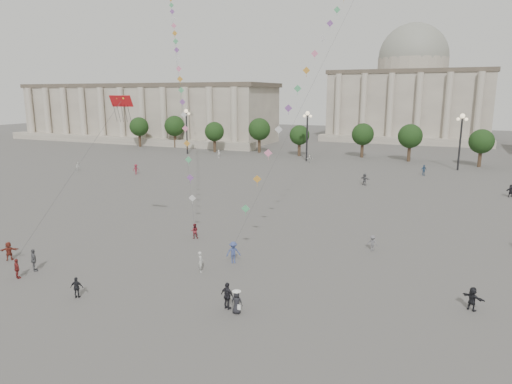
% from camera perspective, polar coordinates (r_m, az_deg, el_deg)
% --- Properties ---
extents(ground, '(360.00, 360.00, 0.00)m').
position_cam_1_polar(ground, '(31.18, -6.34, -15.14)').
color(ground, '#4F4D4B').
rests_on(ground, ground).
extents(hall_west, '(84.00, 26.22, 17.20)m').
position_cam_1_polar(hall_west, '(147.77, -13.71, 9.60)').
color(hall_west, gray).
rests_on(hall_west, ground).
extents(hall_central, '(48.30, 34.30, 35.50)m').
position_cam_1_polar(hall_central, '(153.75, 18.71, 11.57)').
color(hall_central, gray).
rests_on(hall_central, ground).
extents(tree_row, '(137.12, 5.12, 8.00)m').
position_cam_1_polar(tree_row, '(103.24, 15.77, 6.82)').
color(tree_row, '#34271A').
rests_on(tree_row, ground).
extents(lamp_post_far_west, '(2.00, 0.90, 10.65)m').
position_cam_1_polar(lamp_post_far_west, '(111.13, -8.68, 8.50)').
color(lamp_post_far_west, '#262628').
rests_on(lamp_post_far_west, ground).
extents(lamp_post_mid_west, '(2.00, 0.90, 10.65)m').
position_cam_1_polar(lamp_post_mid_west, '(98.53, 6.42, 8.10)').
color(lamp_post_mid_west, '#262628').
rests_on(lamp_post_mid_west, ground).
extents(lamp_post_mid_east, '(2.00, 0.90, 10.65)m').
position_cam_1_polar(lamp_post_mid_east, '(94.15, 24.26, 6.92)').
color(lamp_post_mid_east, '#262628').
rests_on(lamp_post_mid_east, ground).
extents(person_crowd_0, '(1.16, 1.08, 1.92)m').
position_cam_1_polar(person_crowd_0, '(86.43, 20.23, 2.59)').
color(person_crowd_0, '#355378').
rests_on(person_crowd_0, ground).
extents(person_crowd_1, '(1.02, 0.99, 1.66)m').
position_cam_1_polar(person_crowd_1, '(92.26, -21.38, 2.98)').
color(person_crowd_1, silver).
rests_on(person_crowd_1, ground).
extents(person_crowd_2, '(1.17, 1.38, 1.85)m').
position_cam_1_polar(person_crowd_2, '(85.03, -14.78, 2.77)').
color(person_crowd_2, maroon).
rests_on(person_crowd_2, ground).
extents(person_crowd_3, '(1.57, 1.16, 1.64)m').
position_cam_1_polar(person_crowd_3, '(34.59, 25.42, -11.96)').
color(person_crowd_3, black).
rests_on(person_crowd_3, ground).
extents(person_crowd_4, '(1.51, 1.04, 1.56)m').
position_cam_1_polar(person_crowd_4, '(96.93, 6.73, 4.12)').
color(person_crowd_4, silver).
rests_on(person_crowd_4, ground).
extents(person_crowd_6, '(1.01, 0.64, 1.50)m').
position_cam_1_polar(person_crowd_6, '(43.77, 14.34, -6.20)').
color(person_crowd_6, slate).
rests_on(person_crowd_6, ground).
extents(person_crowd_9, '(1.70, 1.27, 1.78)m').
position_cam_1_polar(person_crowd_9, '(73.50, 29.25, 0.14)').
color(person_crowd_9, black).
rests_on(person_crowd_9, ground).
extents(person_crowd_10, '(0.47, 0.68, 1.79)m').
position_cam_1_polar(person_crowd_10, '(104.00, -4.65, 4.78)').
color(person_crowd_10, silver).
rests_on(person_crowd_10, ground).
extents(person_crowd_12, '(1.80, 1.38, 1.90)m').
position_cam_1_polar(person_crowd_12, '(74.48, 13.42, 1.56)').
color(person_crowd_12, '#5B5B5F').
rests_on(person_crowd_12, ground).
extents(person_crowd_13, '(0.69, 0.76, 1.73)m').
position_cam_1_polar(person_crowd_13, '(37.89, -6.93, -8.63)').
color(person_crowd_13, '#B6B7B2').
rests_on(person_crowd_13, ground).
extents(tourist_0, '(1.03, 0.72, 1.62)m').
position_cam_1_polar(tourist_0, '(40.92, -27.70, -8.48)').
color(tourist_0, maroon).
rests_on(tourist_0, ground).
extents(tourist_1, '(1.20, 0.76, 1.90)m').
position_cam_1_polar(tourist_1, '(31.55, -3.59, -12.83)').
color(tourist_1, black).
rests_on(tourist_1, ground).
extents(tourist_2, '(1.52, 1.33, 1.66)m').
position_cam_1_polar(tourist_2, '(45.59, -28.50, -6.49)').
color(tourist_2, maroon).
rests_on(tourist_2, ground).
extents(tourist_3, '(1.17, 0.99, 1.88)m').
position_cam_1_polar(tourist_3, '(41.88, -26.03, -7.67)').
color(tourist_3, slate).
rests_on(tourist_3, ground).
extents(tourist_4, '(0.99, 0.69, 1.56)m').
position_cam_1_polar(tourist_4, '(35.51, -21.49, -11.05)').
color(tourist_4, black).
rests_on(tourist_4, ground).
extents(kite_flyer_0, '(0.93, 0.86, 1.54)m').
position_cam_1_polar(kite_flyer_0, '(46.40, -7.69, -4.84)').
color(kite_flyer_0, maroon).
rests_on(kite_flyer_0, ground).
extents(kite_flyer_1, '(1.41, 1.32, 1.91)m').
position_cam_1_polar(kite_flyer_1, '(39.49, -2.85, -7.54)').
color(kite_flyer_1, '#38477F').
rests_on(kite_flyer_1, ground).
extents(hat_person, '(0.83, 0.61, 1.69)m').
position_cam_1_polar(hat_person, '(30.99, -2.43, -13.52)').
color(hat_person, black).
rests_on(hat_person, ground).
extents(dragon_kite, '(2.45, 5.54, 16.07)m').
position_cam_1_polar(dragon_kite, '(43.89, -16.54, 9.83)').
color(dragon_kite, red).
rests_on(dragon_kite, ground).
extents(kite_train_west, '(28.42, 38.26, 61.32)m').
position_cam_1_polar(kite_train_west, '(70.02, -10.10, 18.43)').
color(kite_train_west, '#3F3F3F').
rests_on(kite_train_west, ground).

